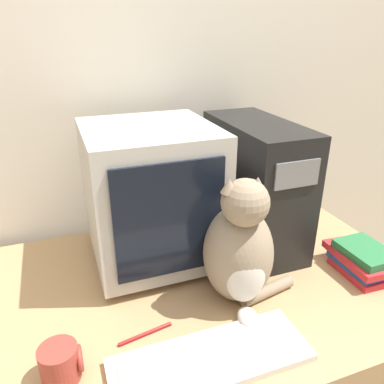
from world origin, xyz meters
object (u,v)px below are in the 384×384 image
at_px(computer_tower, 255,185).
at_px(keyboard, 211,359).
at_px(crt_monitor, 152,195).
at_px(book_stack, 362,260).
at_px(pen, 146,334).
at_px(cat, 240,250).
at_px(mug, 61,363).

relative_size(computer_tower, keyboard, 0.96).
xyz_separation_m(crt_monitor, keyboard, (0.01, -0.45, -0.21)).
xyz_separation_m(keyboard, book_stack, (0.56, 0.15, 0.03)).
bearing_deg(computer_tower, crt_monitor, 178.57).
distance_m(computer_tower, pen, 0.59).
relative_size(computer_tower, pen, 3.17).
xyz_separation_m(cat, pen, (-0.27, -0.05, -0.15)).
bearing_deg(keyboard, pen, 132.11).
bearing_deg(mug, pen, 15.91).
bearing_deg(keyboard, crt_monitor, 90.97).
distance_m(computer_tower, cat, 0.32).
height_order(crt_monitor, mug, crt_monitor).
bearing_deg(pen, mug, -164.09).
xyz_separation_m(crt_monitor, cat, (0.16, -0.27, -0.07)).
distance_m(cat, mug, 0.49).
xyz_separation_m(computer_tower, keyboard, (-0.34, -0.44, -0.20)).
distance_m(cat, pen, 0.31).
bearing_deg(computer_tower, book_stack, -52.53).
height_order(computer_tower, pen, computer_tower).
relative_size(keyboard, cat, 1.24).
bearing_deg(cat, book_stack, 7.71).
height_order(keyboard, book_stack, book_stack).
distance_m(computer_tower, keyboard, 0.59).
bearing_deg(pen, book_stack, 1.99).
height_order(computer_tower, mug, computer_tower).
bearing_deg(cat, crt_monitor, 132.77).
distance_m(crt_monitor, mug, 0.51).
height_order(keyboard, cat, cat).
bearing_deg(pen, crt_monitor, 70.97).
height_order(crt_monitor, pen, crt_monitor).
relative_size(cat, pen, 2.66).
bearing_deg(crt_monitor, computer_tower, -1.43).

